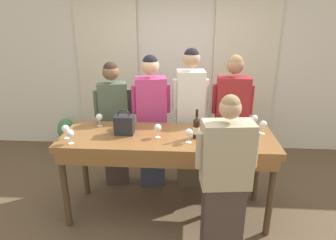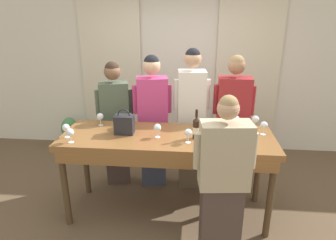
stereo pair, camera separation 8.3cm
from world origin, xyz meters
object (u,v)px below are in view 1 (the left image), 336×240
Objects in this scene: wine_glass_center_left at (189,133)px; wine_glass_center_right at (65,129)px; tasting_bar at (167,144)px; guest_olive_jacket at (114,122)px; handbag at (124,125)px; wine_glass_front_mid at (70,134)px; host_pouring at (225,180)px; wine_glass_back_left at (263,124)px; wine_glass_back_mid at (129,117)px; wine_bottle at (196,128)px; wine_glass_center_mid at (158,128)px; guest_cream_sweater at (190,118)px; wine_glass_front_left at (99,117)px; guest_striped_shirt at (231,123)px; potted_plant at (67,135)px; wine_glass_back_right at (254,119)px; wine_glass_front_right at (235,119)px; guest_pink_top at (151,121)px.

wine_glass_center_right is at bearing 179.13° from wine_glass_center_left.
tasting_bar is 0.99m from guest_olive_jacket.
wine_glass_front_mid is (-0.50, -0.29, -0.00)m from handbag.
guest_olive_jacket is at bearing 136.91° from host_pouring.
wine_glass_back_left is at bearing 7.37° from wine_glass_center_right.
guest_olive_jacket reaches higher than wine_glass_back_mid.
tasting_bar is 0.58m from wine_glass_back_mid.
wine_glass_back_left is (0.73, 0.17, -0.01)m from wine_bottle.
wine_glass_center_mid is 0.48m from wine_glass_back_mid.
wine_glass_back_mid is at bearing -152.06° from guest_cream_sweater.
wine_glass_back_mid is 0.81m from guest_cream_sweater.
host_pouring is at bearing -39.68° from wine_glass_back_mid.
wine_glass_center_right is (-0.25, -0.39, 0.00)m from wine_glass_front_left.
wine_glass_front_left is at bearing -99.66° from guest_olive_jacket.
wine_glass_center_left is at bearing -121.99° from wine_bottle.
guest_striped_shirt is at bearing 40.11° from tasting_bar.
guest_striped_shirt is (0.87, 0.69, -0.18)m from wine_glass_center_mid.
handbag is 0.18× the size of host_pouring.
wine_glass_back_right is at bearing -24.54° from potted_plant.
wine_glass_center_right is 0.73m from wine_glass_back_mid.
wine_glass_center_left is at bearing -18.79° from wine_glass_center_mid.
wine_glass_front_left and wine_glass_center_right have the same top height.
wine_glass_back_right is at bearing 2.14° from wine_glass_back_mid.
wine_glass_back_left is at bearing 4.08° from handbag.
wine_glass_back_left is 3.34m from potted_plant.
guest_olive_jacket is at bearing -41.64° from potted_plant.
wine_glass_back_right is at bearing 107.13° from wine_glass_back_left.
wine_glass_back_left is at bearing -72.87° from wine_glass_back_right.
wine_glass_front_right is at bearing 21.68° from tasting_bar.
handbag is at bearing -175.92° from wine_glass_back_left.
guest_pink_top is at bearing 165.44° from wine_glass_back_right.
host_pouring is (1.04, -0.61, -0.28)m from handbag.
wine_glass_back_left is 1.51m from wine_glass_back_mid.
wine_glass_center_left is at bearing -0.87° from wine_glass_center_right.
guest_striped_shirt is at bearing 0.00° from guest_pink_top.
potted_plant is at bearing 137.56° from host_pouring.
wine_glass_back_left is at bearing -30.58° from wine_glass_front_right.
wine_glass_front_mid is at bearing -162.07° from wine_glass_front_right.
guest_olive_jacket is (-1.74, 0.32, -0.21)m from wine_glass_back_right.
wine_bottle reaches higher than wine_glass_back_mid.
wine_glass_back_right is at bearing 65.09° from host_pouring.
wine_glass_back_left and wine_glass_back_right have the same top height.
wine_glass_front_left is at bearing 162.81° from tasting_bar.
wine_glass_back_mid is at bearing 46.25° from wine_glass_front_mid.
potted_plant is at bearing 135.64° from wine_glass_back_mid.
wine_glass_center_mid is 1.00× the size of wine_glass_center_right.
wine_glass_center_left is 0.35m from wine_glass_center_mid.
wine_glass_center_left is 0.98m from guest_striped_shirt.
tasting_bar is 0.38m from wine_bottle.
guest_striped_shirt is 2.86m from potted_plant.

